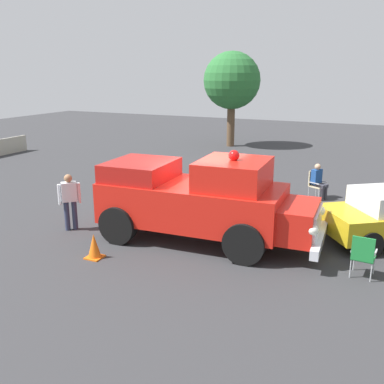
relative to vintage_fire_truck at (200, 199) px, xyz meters
name	(u,v)px	position (x,y,z in m)	size (l,w,h in m)	color
ground_plane	(197,230)	(0.68, 0.40, -1.20)	(60.00, 60.00, 0.00)	#333335
vintage_fire_truck	(200,199)	(0.00, 0.00, 0.00)	(2.58, 6.06, 2.59)	black
lawn_chair_near_truck	(315,182)	(5.62, -2.14, -0.61)	(0.66, 0.66, 1.02)	#B7BABF
lawn_chair_by_car	(363,254)	(-0.54, -4.22, -0.61)	(0.54, 0.55, 1.02)	#B7BABF
spectator_seated	(319,180)	(5.56, -2.26, -0.50)	(0.57, 0.64, 1.29)	#383842
spectator_standing	(70,198)	(-0.80, 3.78, -0.23)	(0.51, 0.53, 1.68)	#2D334C
oak_tree_left	(232,81)	(15.15, 4.62, 2.74)	(3.42, 3.42, 5.68)	brown
traffic_cone	(94,246)	(-2.17, 1.92, -0.89)	(0.40, 0.40, 0.64)	orange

